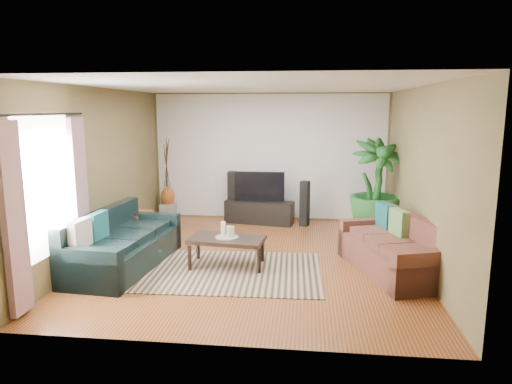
# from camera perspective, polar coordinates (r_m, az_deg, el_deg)

# --- Properties ---
(floor) EXTENTS (5.50, 5.50, 0.00)m
(floor) POSITION_cam_1_polar(r_m,az_deg,el_deg) (7.39, -0.18, -8.31)
(floor) COLOR brown
(floor) RESTS_ON ground
(ceiling) EXTENTS (5.50, 5.50, 0.00)m
(ceiling) POSITION_cam_1_polar(r_m,az_deg,el_deg) (7.01, -0.19, 13.09)
(ceiling) COLOR white
(ceiling) RESTS_ON ground
(wall_back) EXTENTS (5.00, 0.00, 5.00)m
(wall_back) POSITION_cam_1_polar(r_m,az_deg,el_deg) (9.79, 1.67, 4.41)
(wall_back) COLOR brown
(wall_back) RESTS_ON ground
(wall_front) EXTENTS (5.00, 0.00, 5.00)m
(wall_front) POSITION_cam_1_polar(r_m,az_deg,el_deg) (4.40, -4.31, -3.04)
(wall_front) COLOR brown
(wall_front) RESTS_ON ground
(wall_left) EXTENTS (0.00, 5.50, 5.50)m
(wall_left) POSITION_cam_1_polar(r_m,az_deg,el_deg) (7.77, -18.85, 2.29)
(wall_left) COLOR brown
(wall_left) RESTS_ON ground
(wall_right) EXTENTS (0.00, 5.50, 5.50)m
(wall_right) POSITION_cam_1_polar(r_m,az_deg,el_deg) (7.23, 19.92, 1.66)
(wall_right) COLOR brown
(wall_right) RESTS_ON ground
(backwall_panel) EXTENTS (4.90, 0.00, 4.90)m
(backwall_panel) POSITION_cam_1_polar(r_m,az_deg,el_deg) (9.78, 1.67, 4.40)
(backwall_panel) COLOR white
(backwall_panel) RESTS_ON ground
(window_pane) EXTENTS (0.00, 1.80, 1.80)m
(window_pane) POSITION_cam_1_polar(r_m,az_deg,el_deg) (6.36, -24.80, 0.65)
(window_pane) COLOR white
(window_pane) RESTS_ON ground
(curtain_near) EXTENTS (0.08, 0.35, 2.20)m
(curtain_near) POSITION_cam_1_polar(r_m,az_deg,el_deg) (5.76, -28.01, -3.08)
(curtain_near) COLOR gray
(curtain_near) RESTS_ON ground
(curtain_far) EXTENTS (0.08, 0.35, 2.20)m
(curtain_far) POSITION_cam_1_polar(r_m,az_deg,el_deg) (7.01, -21.16, -0.33)
(curtain_far) COLOR gray
(curtain_far) RESTS_ON ground
(curtain_rod) EXTENTS (0.03, 1.90, 0.03)m
(curtain_rod) POSITION_cam_1_polar(r_m,az_deg,el_deg) (6.26, -25.04, 8.79)
(curtain_rod) COLOR black
(curtain_rod) RESTS_ON ground
(sofa_left) EXTENTS (1.14, 2.30, 0.85)m
(sofa_left) POSITION_cam_1_polar(r_m,az_deg,el_deg) (7.19, -16.12, -5.72)
(sofa_left) COLOR black
(sofa_left) RESTS_ON floor
(sofa_right) EXTENTS (1.40, 2.07, 0.85)m
(sofa_right) POSITION_cam_1_polar(r_m,az_deg,el_deg) (6.95, 16.51, -6.30)
(sofa_right) COLOR #572E24
(sofa_right) RESTS_ON floor
(area_rug) EXTENTS (2.67, 1.93, 0.01)m
(area_rug) POSITION_cam_1_polar(r_m,az_deg,el_deg) (6.84, -3.08, -9.85)
(area_rug) COLOR #A38260
(area_rug) RESTS_ON floor
(coffee_table) EXTENTS (1.17, 0.73, 0.45)m
(coffee_table) POSITION_cam_1_polar(r_m,az_deg,el_deg) (6.99, -3.63, -7.49)
(coffee_table) COLOR black
(coffee_table) RESTS_ON floor
(candle_tray) EXTENTS (0.34, 0.34, 0.02)m
(candle_tray) POSITION_cam_1_polar(r_m,az_deg,el_deg) (6.92, -3.66, -5.64)
(candle_tray) COLOR gray
(candle_tray) RESTS_ON coffee_table
(candle_tall) EXTENTS (0.07, 0.07, 0.22)m
(candle_tall) POSITION_cam_1_polar(r_m,az_deg,el_deg) (6.93, -4.11, -4.61)
(candle_tall) COLOR silver
(candle_tall) RESTS_ON candle_tray
(candle_mid) EXTENTS (0.07, 0.07, 0.17)m
(candle_mid) POSITION_cam_1_polar(r_m,az_deg,el_deg) (6.85, -3.39, -5.00)
(candle_mid) COLOR white
(candle_mid) RESTS_ON candle_tray
(candle_short) EXTENTS (0.07, 0.07, 0.14)m
(candle_short) POSITION_cam_1_polar(r_m,az_deg,el_deg) (6.94, -3.01, -4.91)
(candle_short) COLOR beige
(candle_short) RESTS_ON candle_tray
(tv_stand) EXTENTS (1.47, 0.66, 0.47)m
(tv_stand) POSITION_cam_1_polar(r_m,az_deg,el_deg) (9.55, 0.42, -2.52)
(tv_stand) COLOR black
(tv_stand) RESTS_ON floor
(television) EXTENTS (1.04, 0.06, 0.61)m
(television) POSITION_cam_1_polar(r_m,az_deg,el_deg) (9.46, 0.44, 0.72)
(television) COLOR black
(television) RESTS_ON tv_stand
(speaker_left) EXTENTS (0.19, 0.21, 1.06)m
(speaker_left) POSITION_cam_1_polar(r_m,az_deg,el_deg) (9.76, -2.93, -0.50)
(speaker_left) COLOR black
(speaker_left) RESTS_ON floor
(speaker_right) EXTENTS (0.22, 0.23, 0.92)m
(speaker_right) POSITION_cam_1_polar(r_m,az_deg,el_deg) (9.35, 6.10, -1.45)
(speaker_right) COLOR black
(speaker_right) RESTS_ON floor
(potted_plant) EXTENTS (1.32, 1.32, 1.82)m
(potted_plant) POSITION_cam_1_polar(r_m,az_deg,el_deg) (8.89, 14.77, 0.59)
(potted_plant) COLOR #1C551F
(potted_plant) RESTS_ON floor
(plant_pot) EXTENTS (0.34, 0.34, 0.26)m
(plant_pot) POSITION_cam_1_polar(r_m,az_deg,el_deg) (9.05, 14.54, -4.28)
(plant_pot) COLOR black
(plant_pot) RESTS_ON floor
(pedestal) EXTENTS (0.38, 0.38, 0.33)m
(pedestal) POSITION_cam_1_polar(r_m,az_deg,el_deg) (10.16, -10.91, -2.33)
(pedestal) COLOR gray
(pedestal) RESTS_ON floor
(vase) EXTENTS (0.30, 0.30, 0.42)m
(vase) POSITION_cam_1_polar(r_m,az_deg,el_deg) (10.09, -10.97, -0.58)
(vase) COLOR #9B511C
(vase) RESTS_ON pedestal
(side_table) EXTENTS (0.64, 0.64, 0.56)m
(side_table) POSITION_cam_1_polar(r_m,az_deg,el_deg) (8.46, -15.01, -4.27)
(side_table) COLOR brown
(side_table) RESTS_ON floor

